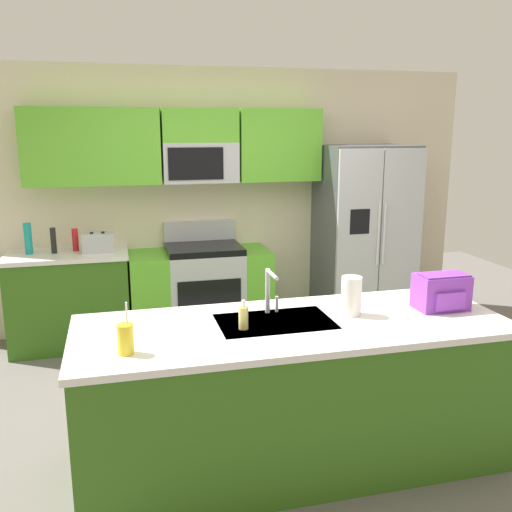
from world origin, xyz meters
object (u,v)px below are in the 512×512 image
Objects in this scene: toaster at (98,242)px; bottle_red at (75,240)px; range_oven at (201,291)px; soap_dispenser at (243,317)px; backpack at (442,291)px; refrigerator at (364,236)px; bottle_teal at (28,239)px; paper_towel_roll at (351,296)px; sink_faucet at (270,288)px; pepper_mill at (53,241)px; drink_cup_yellow at (126,339)px.

bottle_red reaches higher than toaster.
range_oven is 2.41m from soap_dispenser.
soap_dispenser is (0.84, -2.30, -0.02)m from toaster.
refrigerator is at bearing 77.10° from backpack.
bottle_teal is 1.18× the size of paper_towel_roll.
paper_towel_roll is (1.54, -2.22, 0.03)m from toaster.
soap_dispenser is (1.05, -2.40, -0.04)m from bottle_red.
refrigerator reaches higher than toaster.
soap_dispenser is (-0.22, -0.22, -0.10)m from sink_faucet.
backpack is (-0.51, -2.23, 0.09)m from refrigerator.
toaster is 2.70m from paper_towel_roll.
bottle_teal is at bearing 179.35° from range_oven.
toaster is (-2.65, 0.02, 0.07)m from refrigerator.
bottle_teal reaches higher than toaster.
toaster is 0.99× the size of bottle_teal.
bottle_red is at bearing 177.49° from refrigerator.
refrigerator reaches higher than range_oven.
pepper_mill is 2.58m from sink_faucet.
refrigerator is 6.68× the size of drink_cup_yellow.
pepper_mill is 2.65m from soap_dispenser.
bottle_teal is at bearing 139.74° from backpack.
range_oven is 2.65m from backpack.
refrigerator is 10.88× the size of soap_dispenser.
range_oven is 1.76m from refrigerator.
drink_cup_yellow is at bearing -162.57° from soap_dispenser.
pepper_mill is 0.83× the size of sink_faucet.
paper_towel_roll reaches higher than range_oven.
refrigerator is 6.61× the size of toaster.
drink_cup_yellow is (0.18, -2.50, -0.01)m from toaster.
range_oven is 0.74× the size of refrigerator.
sink_faucet is at bearing -127.62° from refrigerator.
range_oven reaches higher than toaster.
pepper_mill reaches higher than bottle_red.
soap_dispenser is 0.71× the size of paper_towel_roll.
sink_faucet is at bearing 25.83° from drink_cup_yellow.
pepper_mill is 3.42m from backpack.
refrigerator is 3.04m from pepper_mill.
range_oven is at bearing -0.65° from bottle_teal.
refrigerator is at bearing -0.42° from toaster.
refrigerator reaches higher than drink_cup_yellow.
drink_cup_yellow is (0.57, -2.55, -0.04)m from pepper_mill.
pepper_mill is 0.98× the size of paper_towel_roll.
sink_faucet reaches higher than range_oven.
bottle_red reaches higher than range_oven.
drink_cup_yellow is at bearing -168.13° from paper_towel_roll.
bottle_red is 2.62m from soap_dispenser.
drink_cup_yellow reaches higher than toaster.
toaster is 2.33m from sink_faucet.
drink_cup_yellow is (-0.87, -0.42, -0.09)m from sink_faucet.
pepper_mill is at bearing 117.72° from soap_dispenser.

